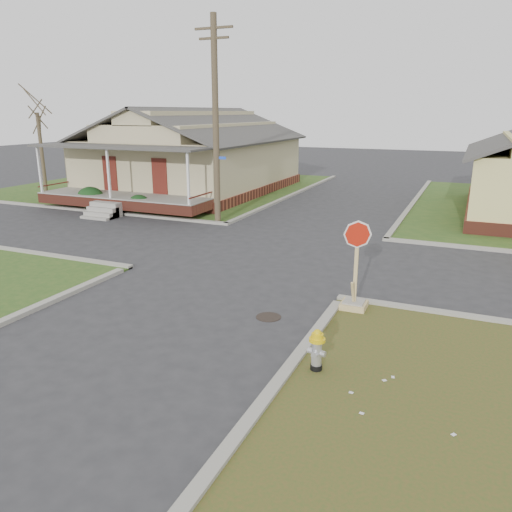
% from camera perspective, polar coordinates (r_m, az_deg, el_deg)
% --- Properties ---
extents(ground, '(120.00, 120.00, 0.00)m').
position_cam_1_polar(ground, '(14.04, -6.14, -4.82)').
color(ground, '#2B2B2D').
rests_on(ground, ground).
extents(verge_far_left, '(19.00, 19.00, 0.05)m').
position_cam_1_polar(verge_far_left, '(35.63, -10.15, 7.90)').
color(verge_far_left, '#2A4C1B').
rests_on(verge_far_left, ground).
extents(curbs, '(80.00, 40.00, 0.12)m').
position_cam_1_polar(curbs, '(18.32, 1.57, 0.31)').
color(curbs, gray).
rests_on(curbs, ground).
extents(manhole, '(0.64, 0.64, 0.01)m').
position_cam_1_polar(manhole, '(12.72, 1.45, -6.98)').
color(manhole, black).
rests_on(manhole, ground).
extents(corner_house, '(10.10, 15.50, 5.30)m').
position_cam_1_polar(corner_house, '(32.68, -7.16, 11.28)').
color(corner_house, brown).
rests_on(corner_house, ground).
extents(utility_pole, '(1.80, 0.28, 9.00)m').
position_cam_1_polar(utility_pole, '(22.94, -4.64, 15.27)').
color(utility_pole, '#443827').
rests_on(utility_pole, ground).
extents(tree_far_left, '(0.22, 0.22, 4.90)m').
position_cam_1_polar(tree_far_left, '(33.99, -23.28, 10.68)').
color(tree_far_left, '#443827').
rests_on(tree_far_left, verge_far_left).
extents(fire_hydrant, '(0.32, 0.32, 0.87)m').
position_cam_1_polar(fire_hydrant, '(10.08, 6.97, -10.36)').
color(fire_hydrant, black).
rests_on(fire_hydrant, ground).
extents(stop_sign, '(0.67, 0.65, 2.35)m').
position_cam_1_polar(stop_sign, '(13.23, 11.20, -3.81)').
color(stop_sign, tan).
rests_on(stop_sign, ground).
extents(hedge_left, '(1.48, 1.22, 1.13)m').
position_cam_1_polar(hedge_left, '(27.95, -18.37, 6.33)').
color(hedge_left, '#123313').
rests_on(hedge_left, verge_far_left).
extents(hedge_right, '(1.31, 1.07, 1.00)m').
position_cam_1_polar(hedge_right, '(25.82, -13.21, 5.82)').
color(hedge_right, '#123313').
rests_on(hedge_right, verge_far_left).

